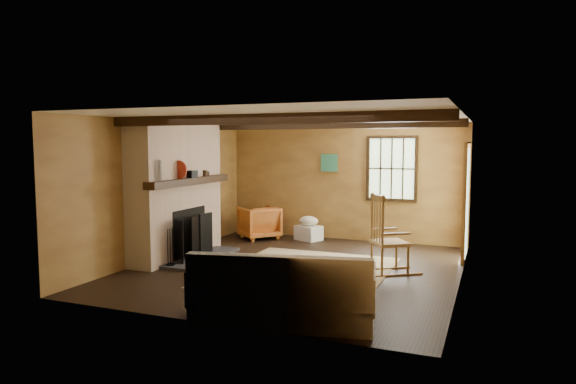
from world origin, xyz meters
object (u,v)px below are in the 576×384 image
at_px(rocking_chair, 387,240).
at_px(sofa, 284,296).
at_px(laundry_basket, 309,233).
at_px(fireplace, 178,195).
at_px(armchair, 259,222).

bearing_deg(rocking_chair, sofa, 131.75).
bearing_deg(laundry_basket, rocking_chair, -46.29).
xyz_separation_m(fireplace, rocking_chair, (3.64, 0.23, -0.58)).
height_order(rocking_chair, laundry_basket, rocking_chair).
height_order(laundry_basket, armchair, armchair).
bearing_deg(fireplace, sofa, -38.54).
distance_m(fireplace, laundry_basket, 3.01).
xyz_separation_m(fireplace, laundry_basket, (1.60, 2.36, -0.95)).
distance_m(rocking_chair, armchair, 3.62).
bearing_deg(rocking_chair, fireplace, 59.23).
relative_size(fireplace, rocking_chair, 1.94).
bearing_deg(fireplace, rocking_chair, 3.58).
xyz_separation_m(sofa, armchair, (-2.43, 4.52, 0.05)).
bearing_deg(sofa, armchair, 105.84).
bearing_deg(fireplace, laundry_basket, 55.90).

